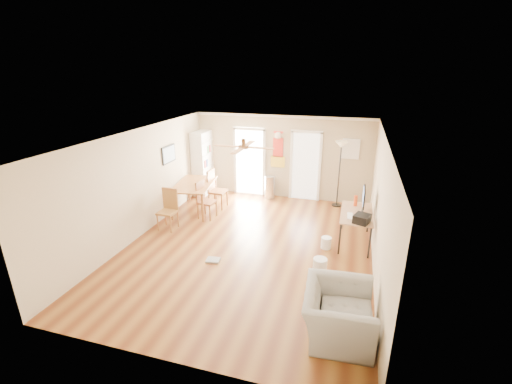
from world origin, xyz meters
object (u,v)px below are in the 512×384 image
(dining_chair_right_a, at_px, (218,189))
(torchiere_lamp, at_px, (339,174))
(computer_desk, at_px, (355,228))
(dining_chair_right_b, at_px, (207,200))
(printer, at_px, (362,219))
(dining_chair_near, at_px, (167,210))
(bookshelf, at_px, (203,163))
(wastebasket_a, at_px, (326,243))
(wastebasket_b, at_px, (320,266))
(armchair, at_px, (338,313))
(trash_can, at_px, (270,187))
(dining_table, at_px, (195,197))

(dining_chair_right_a, height_order, torchiere_lamp, torchiere_lamp)
(torchiere_lamp, xyz_separation_m, computer_desk, (0.55, -2.26, -0.60))
(dining_chair_right_b, bearing_deg, printer, -96.35)
(dining_chair_right_a, bearing_deg, dining_chair_near, 160.29)
(bookshelf, height_order, dining_chair_right_a, bookshelf)
(printer, relative_size, wastebasket_a, 1.32)
(bookshelf, height_order, wastebasket_b, bookshelf)
(printer, bearing_deg, armchair, -76.55)
(dining_chair_near, relative_size, wastebasket_a, 3.87)
(dining_chair_near, height_order, wastebasket_a, dining_chair_near)
(torchiere_lamp, bearing_deg, dining_chair_right_a, -161.99)
(trash_can, relative_size, armchair, 0.61)
(torchiere_lamp, distance_m, armchair, 5.51)
(torchiere_lamp, relative_size, wastebasket_b, 6.03)
(bookshelf, relative_size, trash_can, 2.79)
(dining_chair_right_b, height_order, printer, dining_chair_right_b)
(bookshelf, distance_m, wastebasket_a, 5.11)
(bookshelf, xyz_separation_m, armchair, (4.68, -5.42, -0.64))
(bookshelf, relative_size, dining_chair_near, 1.97)
(bookshelf, distance_m, printer, 5.69)
(dining_chair_near, relative_size, wastebasket_b, 3.20)
(armchair, bearing_deg, computer_desk, -6.58)
(dining_table, height_order, armchair, dining_table)
(wastebasket_a, bearing_deg, dining_chair_right_b, 165.79)
(dining_chair_right_a, distance_m, dining_chair_right_b, 0.79)
(printer, bearing_deg, trash_can, 153.87)
(trash_can, bearing_deg, wastebasket_a, -53.95)
(wastebasket_a, xyz_separation_m, armchair, (0.42, -2.72, 0.25))
(dining_chair_right_a, height_order, wastebasket_a, dining_chair_right_a)
(armchair, bearing_deg, printer, -9.54)
(dining_chair_right_a, bearing_deg, trash_can, -46.09)
(dining_chair_near, height_order, armchair, dining_chair_near)
(dining_table, bearing_deg, armchair, -42.62)
(dining_chair_right_a, distance_m, printer, 4.40)
(dining_chair_near, xyz_separation_m, torchiere_lamp, (4.07, 2.84, 0.46))
(dining_chair_near, height_order, computer_desk, dining_chair_near)
(dining_table, relative_size, trash_can, 2.24)
(dining_chair_right_b, relative_size, printer, 2.91)
(trash_can, relative_size, torchiere_lamp, 0.37)
(dining_chair_right_b, distance_m, armchair, 5.18)
(dining_chair_right_a, distance_m, dining_chair_near, 1.87)
(dining_chair_near, xyz_separation_m, computer_desk, (4.63, 0.58, -0.14))
(dining_chair_near, relative_size, armchair, 0.87)
(torchiere_lamp, xyz_separation_m, armchair, (0.36, -5.46, -0.59))
(dining_chair_right_a, bearing_deg, dining_table, 128.08)
(dining_chair_near, distance_m, armchair, 5.15)
(dining_chair_right_a, height_order, dining_chair_right_b, dining_chair_right_a)
(torchiere_lamp, bearing_deg, dining_chair_right_b, -150.79)
(dining_table, xyz_separation_m, dining_chair_right_a, (0.55, 0.40, 0.15))
(wastebasket_a, bearing_deg, torchiere_lamp, 88.74)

